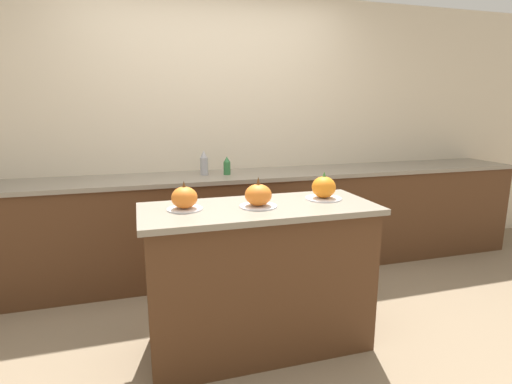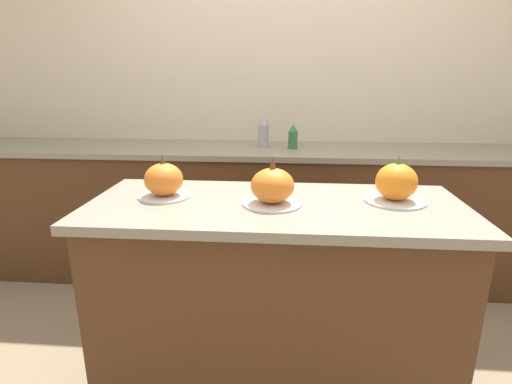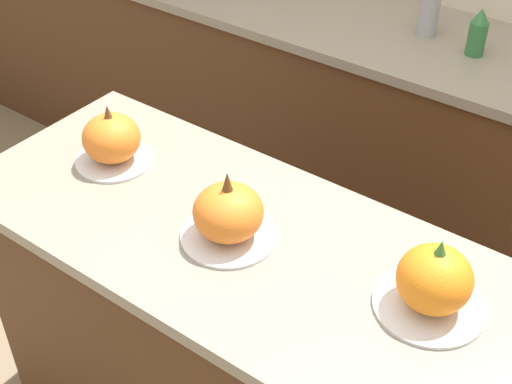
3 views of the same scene
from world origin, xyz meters
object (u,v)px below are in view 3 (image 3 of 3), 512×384
object	(u,v)px
pumpkin_cake_right	(434,282)
bottle_short	(478,33)
pumpkin_cake_center	(228,215)
bottle_tall	(430,6)
pumpkin_cake_left	(112,140)

from	to	relation	value
pumpkin_cake_right	bottle_short	bearing A→B (deg)	108.56
pumpkin_cake_center	pumpkin_cake_right	world-z (taller)	pumpkin_cake_center
pumpkin_cake_center	bottle_short	world-z (taller)	pumpkin_cake_center
pumpkin_cake_center	pumpkin_cake_right	bearing A→B (deg)	9.12
pumpkin_cake_center	bottle_tall	world-z (taller)	bottle_tall
pumpkin_cake_right	bottle_tall	distance (m)	1.30
bottle_tall	bottle_short	distance (m)	0.20
pumpkin_cake_right	pumpkin_cake_left	bearing A→B (deg)	-178.95
pumpkin_cake_left	pumpkin_cake_right	distance (m)	0.88
pumpkin_cake_right	bottle_tall	xyz separation A→B (m)	(-0.57, 1.17, 0.03)
pumpkin_cake_left	bottle_short	distance (m)	1.25
bottle_tall	pumpkin_cake_left	bearing A→B (deg)	-104.66
pumpkin_cake_left	bottle_tall	xyz separation A→B (m)	(0.31, 1.19, 0.03)
pumpkin_cake_left	pumpkin_cake_center	xyz separation A→B (m)	(0.42, -0.06, 0.00)
bottle_tall	bottle_short	xyz separation A→B (m)	(0.19, -0.04, -0.03)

